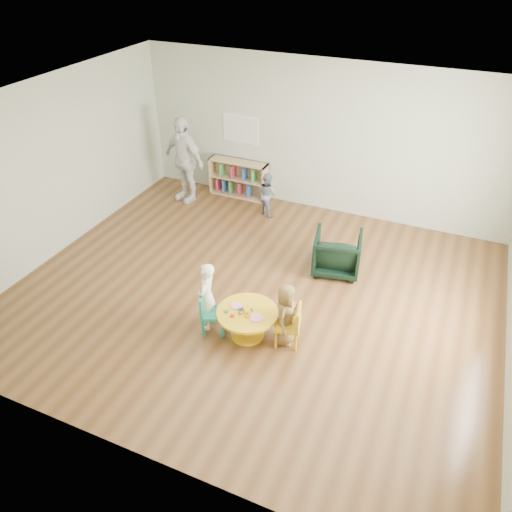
{
  "coord_description": "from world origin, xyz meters",
  "views": [
    {
      "loc": [
        2.4,
        -5.44,
        4.65
      ],
      "look_at": [
        0.15,
        -0.3,
        0.9
      ],
      "focal_mm": 35.0,
      "sensor_mm": 36.0,
      "label": 1
    }
  ],
  "objects_px": {
    "activity_table": "(247,319)",
    "toddler": "(267,194)",
    "child_left": "(207,297)",
    "adult_caretaker": "(184,159)",
    "kid_chair_right": "(291,324)",
    "bookshelf": "(238,178)",
    "armchair": "(337,253)",
    "child_right": "(285,315)",
    "kid_chair_left": "(210,311)"
  },
  "relations": [
    {
      "from": "armchair",
      "to": "adult_caretaker",
      "type": "height_order",
      "value": "adult_caretaker"
    },
    {
      "from": "armchair",
      "to": "child_right",
      "type": "distance_m",
      "value": 1.86
    },
    {
      "from": "kid_chair_left",
      "to": "adult_caretaker",
      "type": "distance_m",
      "value": 4.02
    },
    {
      "from": "armchair",
      "to": "adult_caretaker",
      "type": "relative_size",
      "value": 0.43
    },
    {
      "from": "kid_chair_right",
      "to": "armchair",
      "type": "xyz_separation_m",
      "value": [
        0.09,
        1.85,
        0.01
      ]
    },
    {
      "from": "adult_caretaker",
      "to": "kid_chair_right",
      "type": "bearing_deg",
      "value": -25.69
    },
    {
      "from": "kid_chair_right",
      "to": "child_right",
      "type": "height_order",
      "value": "child_right"
    },
    {
      "from": "kid_chair_left",
      "to": "child_right",
      "type": "relative_size",
      "value": 0.68
    },
    {
      "from": "activity_table",
      "to": "kid_chair_left",
      "type": "relative_size",
      "value": 1.32
    },
    {
      "from": "armchair",
      "to": "toddler",
      "type": "relative_size",
      "value": 0.88
    },
    {
      "from": "child_right",
      "to": "toddler",
      "type": "xyz_separation_m",
      "value": [
        -1.56,
        3.14,
        -0.04
      ]
    },
    {
      "from": "activity_table",
      "to": "toddler",
      "type": "distance_m",
      "value": 3.41
    },
    {
      "from": "kid_chair_left",
      "to": "bookshelf",
      "type": "bearing_deg",
      "value": 179.9
    },
    {
      "from": "kid_chair_right",
      "to": "child_left",
      "type": "height_order",
      "value": "child_left"
    },
    {
      "from": "child_left",
      "to": "toddler",
      "type": "relative_size",
      "value": 1.22
    },
    {
      "from": "kid_chair_left",
      "to": "child_right",
      "type": "xyz_separation_m",
      "value": [
        0.99,
        0.2,
        0.12
      ]
    },
    {
      "from": "kid_chair_right",
      "to": "armchair",
      "type": "relative_size",
      "value": 0.82
    },
    {
      "from": "bookshelf",
      "to": "adult_caretaker",
      "type": "distance_m",
      "value": 1.16
    },
    {
      "from": "activity_table",
      "to": "armchair",
      "type": "bearing_deg",
      "value": 71.1
    },
    {
      "from": "child_left",
      "to": "kid_chair_right",
      "type": "bearing_deg",
      "value": 88.14
    },
    {
      "from": "bookshelf",
      "to": "armchair",
      "type": "height_order",
      "value": "bookshelf"
    },
    {
      "from": "kid_chair_left",
      "to": "armchair",
      "type": "distance_m",
      "value": 2.36
    },
    {
      "from": "child_left",
      "to": "adult_caretaker",
      "type": "height_order",
      "value": "adult_caretaker"
    },
    {
      "from": "armchair",
      "to": "adult_caretaker",
      "type": "xyz_separation_m",
      "value": [
        -3.45,
        1.22,
        0.51
      ]
    },
    {
      "from": "kid_chair_right",
      "to": "bookshelf",
      "type": "xyz_separation_m",
      "value": [
        -2.48,
        3.65,
        0.04
      ]
    },
    {
      "from": "bookshelf",
      "to": "child_right",
      "type": "height_order",
      "value": "child_right"
    },
    {
      "from": "bookshelf",
      "to": "armchair",
      "type": "distance_m",
      "value": 3.13
    },
    {
      "from": "armchair",
      "to": "child_left",
      "type": "relative_size",
      "value": 0.72
    },
    {
      "from": "kid_chair_left",
      "to": "toddler",
      "type": "height_order",
      "value": "toddler"
    },
    {
      "from": "activity_table",
      "to": "kid_chair_right",
      "type": "xyz_separation_m",
      "value": [
        0.58,
        0.1,
        0.04
      ]
    },
    {
      "from": "child_right",
      "to": "armchair",
      "type": "bearing_deg",
      "value": -9.72
    },
    {
      "from": "kid_chair_right",
      "to": "toddler",
      "type": "relative_size",
      "value": 0.72
    },
    {
      "from": "bookshelf",
      "to": "child_left",
      "type": "distance_m",
      "value": 4.01
    },
    {
      "from": "armchair",
      "to": "child_left",
      "type": "height_order",
      "value": "child_left"
    },
    {
      "from": "activity_table",
      "to": "kid_chair_left",
      "type": "xyz_separation_m",
      "value": [
        -0.5,
        -0.1,
        0.05
      ]
    },
    {
      "from": "child_left",
      "to": "armchair",
      "type": "bearing_deg",
      "value": 139.45
    },
    {
      "from": "child_left",
      "to": "adult_caretaker",
      "type": "xyz_separation_m",
      "value": [
        -2.21,
        3.2,
        0.34
      ]
    },
    {
      "from": "kid_chair_right",
      "to": "activity_table",
      "type": "bearing_deg",
      "value": 87.19
    },
    {
      "from": "child_right",
      "to": "adult_caretaker",
      "type": "bearing_deg",
      "value": 42.48
    },
    {
      "from": "child_right",
      "to": "kid_chair_left",
      "type": "bearing_deg",
      "value": 97.06
    },
    {
      "from": "child_right",
      "to": "toddler",
      "type": "distance_m",
      "value": 3.5
    },
    {
      "from": "bookshelf",
      "to": "adult_caretaker",
      "type": "xyz_separation_m",
      "value": [
        -0.88,
        -0.58,
        0.48
      ]
    },
    {
      "from": "kid_chair_left",
      "to": "armchair",
      "type": "xyz_separation_m",
      "value": [
        1.17,
        2.05,
        0.0
      ]
    },
    {
      "from": "child_right",
      "to": "child_left",
      "type": "bearing_deg",
      "value": 92.83
    },
    {
      "from": "kid_chair_left",
      "to": "child_left",
      "type": "relative_size",
      "value": 0.61
    },
    {
      "from": "activity_table",
      "to": "child_left",
      "type": "distance_m",
      "value": 0.62
    },
    {
      "from": "kid_chair_left",
      "to": "adult_caretaker",
      "type": "bearing_deg",
      "value": -165.14
    },
    {
      "from": "activity_table",
      "to": "adult_caretaker",
      "type": "distance_m",
      "value": 4.25
    },
    {
      "from": "adult_caretaker",
      "to": "kid_chair_left",
      "type": "bearing_deg",
      "value": -38.37
    },
    {
      "from": "kid_chair_left",
      "to": "child_right",
      "type": "bearing_deg",
      "value": 81.42
    }
  ]
}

